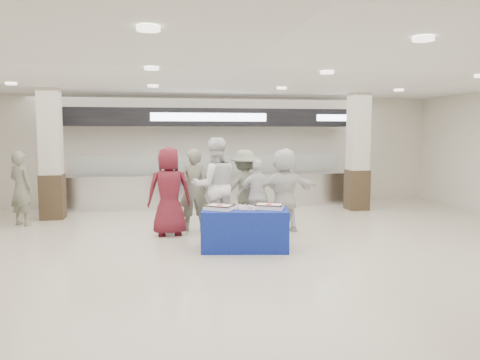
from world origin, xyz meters
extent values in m
plane|color=beige|center=(0.00, 0.00, 0.00)|extent=(14.00, 14.00, 0.00)
cube|color=silver|center=(0.00, 5.40, 0.45)|extent=(8.00, 0.80, 0.90)
cube|color=silver|center=(0.00, 5.40, 0.92)|extent=(8.00, 0.85, 0.04)
cube|color=white|center=(0.00, 5.10, 1.25)|extent=(7.60, 0.02, 0.50)
cube|color=black|center=(0.00, 5.40, 2.55)|extent=(8.40, 0.70, 0.50)
cube|color=white|center=(0.00, 5.04, 2.55)|extent=(3.20, 0.03, 0.22)
cube|color=white|center=(3.80, 5.04, 2.55)|extent=(1.40, 0.03, 0.18)
cube|color=#342617|center=(-4.00, 4.20, 0.55)|extent=(0.55, 0.55, 1.10)
cube|color=beige|center=(-4.00, 4.20, 2.15)|extent=(0.50, 0.50, 2.10)
cube|color=#342617|center=(4.00, 4.20, 0.55)|extent=(0.55, 0.55, 1.10)
cube|color=beige|center=(4.00, 4.20, 2.15)|extent=(0.50, 0.50, 2.10)
cube|color=navy|center=(0.11, 0.35, 0.38)|extent=(1.66, 1.03, 0.75)
cube|color=white|center=(-0.34, 0.38, 0.79)|extent=(0.62, 0.58, 0.08)
cube|color=#472314|center=(-0.34, 0.38, 0.84)|extent=(0.62, 0.58, 0.02)
cylinder|color=red|center=(-0.34, 0.38, 0.83)|extent=(0.15, 0.15, 0.01)
cube|color=white|center=(0.56, 0.32, 0.79)|extent=(0.60, 0.54, 0.08)
cube|color=#472314|center=(0.56, 0.32, 0.84)|extent=(0.60, 0.54, 0.02)
cylinder|color=red|center=(0.56, 0.32, 0.83)|extent=(0.14, 0.14, 0.01)
cube|color=silver|center=(0.13, 0.33, 0.76)|extent=(0.51, 0.46, 0.02)
imported|color=maroon|center=(-1.20, 1.79, 0.92)|extent=(0.92, 0.62, 1.84)
imported|color=slate|center=(-0.68, 2.18, 0.89)|extent=(0.67, 0.46, 1.79)
imported|color=white|center=(-0.26, 1.81, 1.01)|extent=(1.09, 0.90, 2.03)
imported|color=white|center=(0.66, 1.75, 0.78)|extent=(0.95, 0.48, 1.56)
imported|color=slate|center=(0.46, 2.20, 0.88)|extent=(1.23, 0.83, 1.75)
imported|color=white|center=(1.24, 1.77, 0.90)|extent=(1.74, 0.80, 1.80)
imported|color=slate|center=(-4.53, 3.45, 0.86)|extent=(0.75, 0.70, 1.72)
camera|label=1|loc=(-1.43, -7.88, 2.14)|focal=35.00mm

